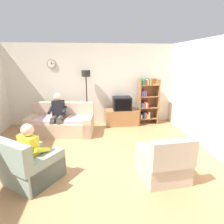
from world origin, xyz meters
The scene contains 12 objects.
ground_plane centered at (0.00, 0.00, 0.00)m, with size 12.00×12.00×0.00m, color #B27F51.
back_wall_assembly centered at (0.00, 2.66, 1.35)m, with size 6.20×0.17×2.70m.
right_wall centered at (2.86, 0.00, 1.35)m, with size 0.12×5.80×2.70m, color silver.
couch centered at (-0.95, 1.65, 0.31)m, with size 2.00×1.13×0.90m.
tv_stand centered at (0.99, 2.25, 0.27)m, with size 1.10×0.56×0.54m.
tv centered at (0.99, 2.23, 0.76)m, with size 0.60×0.49×0.44m.
bookshelf centered at (1.87, 2.32, 0.81)m, with size 0.68×0.36×1.58m.
floor_lamp centered at (-0.18, 2.35, 1.45)m, with size 0.28×0.28×1.85m.
armchair_near_window centered at (-1.15, -0.75, 0.29)m, with size 1.16×1.18×0.90m.
armchair_near_bookshelf centered at (1.29, -0.90, 0.29)m, with size 0.88×0.95×0.90m.
person_on_couch centered at (-1.02, 1.54, 0.70)m, with size 0.55×0.57×1.24m.
person_in_left_armchair centered at (-1.10, -0.67, 0.60)m, with size 0.62×0.64×1.12m.
Camera 1 is at (-0.02, -4.00, 2.19)m, focal length 30.74 mm.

